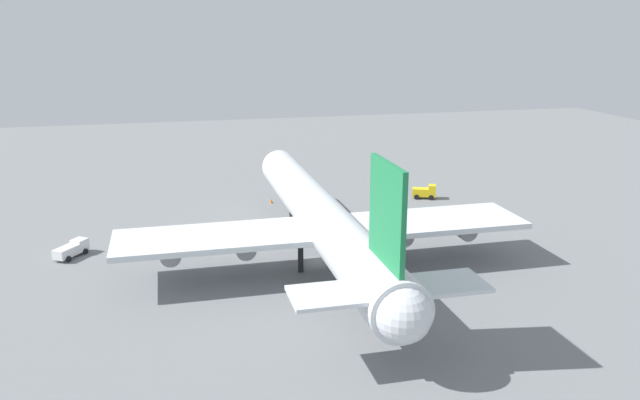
% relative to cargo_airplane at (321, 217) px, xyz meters
% --- Properties ---
extents(ground_plane, '(261.79, 261.79, 0.00)m').
position_rel_cargo_airplane_xyz_m(ground_plane, '(0.38, -0.00, -6.20)').
color(ground_plane, slate).
extents(cargo_airplane, '(65.45, 51.96, 18.72)m').
position_rel_cargo_airplane_xyz_m(cargo_airplane, '(0.00, 0.00, 0.00)').
color(cargo_airplane, silver).
rests_on(cargo_airplane, ground_plane).
extents(cargo_loader, '(5.22, 4.43, 2.00)m').
position_rel_cargo_airplane_xyz_m(cargo_loader, '(10.01, 32.15, -5.15)').
color(cargo_loader, white).
rests_on(cargo_loader, ground_plane).
extents(pushback_tractor, '(3.41, 4.51, 2.53)m').
position_rel_cargo_airplane_xyz_m(pushback_tractor, '(26.24, -25.78, -4.98)').
color(pushback_tractor, yellow).
rests_on(pushback_tractor, ground_plane).
extents(safety_cone_nose, '(0.57, 0.57, 0.82)m').
position_rel_cargo_airplane_xyz_m(safety_cone_nose, '(29.83, 1.58, -5.79)').
color(safety_cone_nose, orange).
rests_on(safety_cone_nose, ground_plane).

